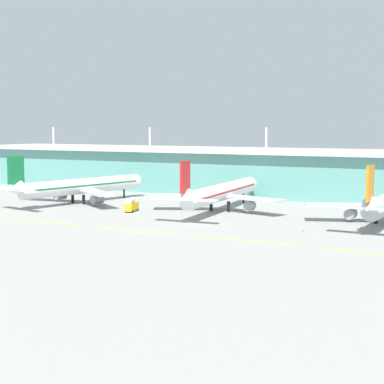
# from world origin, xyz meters

# --- Properties ---
(ground_plane) EXTENTS (600.00, 600.00, 0.00)m
(ground_plane) POSITION_xyz_m (0.00, 0.00, 0.00)
(ground_plane) COLOR gray
(terminal_building) EXTENTS (288.00, 34.00, 28.74)m
(terminal_building) POSITION_xyz_m (-0.00, 100.47, 10.07)
(terminal_building) COLOR #5B9E93
(terminal_building) RESTS_ON ground
(airliner_near) EXTENTS (47.75, 65.92, 18.90)m
(airliner_near) POSITION_xyz_m (-54.61, 43.04, 6.45)
(airliner_near) COLOR silver
(airliner_near) RESTS_ON ground
(airliner_middle) EXTENTS (48.61, 72.16, 18.90)m
(airliner_middle) POSITION_xyz_m (1.52, 48.84, 6.46)
(airliner_middle) COLOR white
(airliner_middle) RESTS_ON ground
(taxiway_stripe_mid_west) EXTENTS (28.00, 0.70, 0.04)m
(taxiway_stripe_mid_west) POSITION_xyz_m (-37.00, 0.71, 0.02)
(taxiway_stripe_mid_west) COLOR yellow
(taxiway_stripe_mid_west) RESTS_ON ground
(taxiway_stripe_centre) EXTENTS (28.00, 0.70, 0.04)m
(taxiway_stripe_centre) POSITION_xyz_m (-3.00, 0.71, 0.02)
(taxiway_stripe_centre) COLOR yellow
(taxiway_stripe_centre) RESTS_ON ground
(taxiway_stripe_mid_east) EXTENTS (28.00, 0.70, 0.04)m
(taxiway_stripe_mid_east) POSITION_xyz_m (31.00, 0.71, 0.02)
(taxiway_stripe_mid_east) COLOR yellow
(taxiway_stripe_mid_east) RESTS_ON ground
(taxiway_stripe_east) EXTENTS (28.00, 0.70, 0.04)m
(taxiway_stripe_east) POSITION_xyz_m (65.00, 0.71, 0.02)
(taxiway_stripe_east) COLOR yellow
(taxiway_stripe_east) RESTS_ON ground
(fuel_truck) EXTENTS (4.09, 7.59, 4.95)m
(fuel_truck) POSITION_xyz_m (-24.71, 32.45, 2.26)
(fuel_truck) COLOR gold
(fuel_truck) RESTS_ON ground
(safety_cone_left_wingtip) EXTENTS (0.56, 0.56, 0.70)m
(safety_cone_left_wingtip) POSITION_xyz_m (39.54, 21.51, 0.35)
(safety_cone_left_wingtip) COLOR orange
(safety_cone_left_wingtip) RESTS_ON ground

